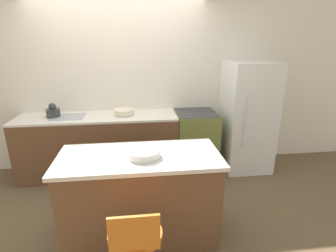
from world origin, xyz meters
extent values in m
plane|color=brown|center=(0.00, 0.00, 0.00)|extent=(14.00, 14.00, 0.00)
cube|color=silver|center=(0.00, 0.66, 1.30)|extent=(8.00, 0.06, 2.60)
cube|color=brown|center=(-0.34, 0.32, 0.44)|extent=(2.29, 0.61, 0.88)
cube|color=silver|center=(-0.34, 0.32, 0.90)|extent=(2.29, 0.61, 0.03)
cube|color=#9EA3A8|center=(-0.74, 0.32, 0.92)|extent=(0.44, 0.33, 0.01)
cube|color=brown|center=(0.24, -1.08, 0.44)|extent=(1.50, 0.66, 0.87)
cube|color=silver|center=(0.24, -1.08, 0.89)|extent=(1.56, 0.71, 0.04)
cube|color=olive|center=(1.12, 0.32, 0.46)|extent=(0.61, 0.61, 0.91)
cube|color=black|center=(1.12, 0.01, 0.32)|extent=(0.43, 0.01, 0.32)
cube|color=#333338|center=(1.12, 0.32, 0.92)|extent=(0.58, 0.58, 0.01)
cube|color=silver|center=(1.91, 0.29, 0.83)|extent=(0.70, 0.69, 1.66)
cube|color=silver|center=(1.71, -0.07, 0.87)|extent=(0.02, 0.02, 0.75)
cylinder|color=orange|center=(0.18, -1.76, 0.57)|extent=(0.41, 0.41, 0.04)
cube|color=orange|center=(0.18, -1.94, 0.73)|extent=(0.35, 0.02, 0.28)
cylinder|color=#333338|center=(-0.95, 0.35, 0.98)|extent=(0.19, 0.19, 0.11)
sphere|color=#333338|center=(-0.95, 0.35, 1.06)|extent=(0.10, 0.10, 0.10)
cylinder|color=beige|center=(0.04, 0.35, 0.96)|extent=(0.28, 0.28, 0.07)
cylinder|color=white|center=(0.28, -1.12, 0.95)|extent=(0.32, 0.32, 0.07)
camera|label=1|loc=(0.24, -3.39, 1.98)|focal=28.00mm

